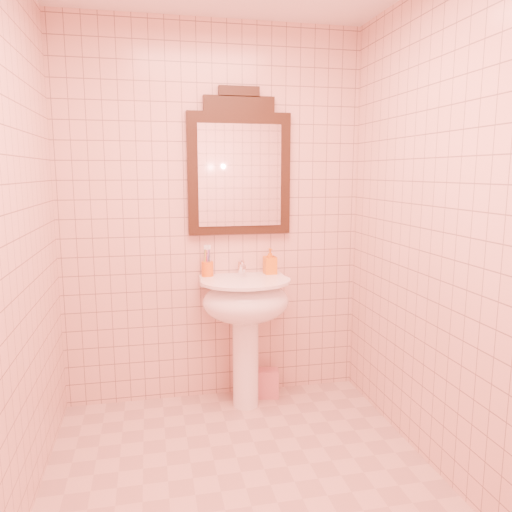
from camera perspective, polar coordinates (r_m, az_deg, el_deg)
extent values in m
plane|color=#C6A18F|center=(2.72, -1.15, -25.01)|extent=(2.20, 2.20, 0.00)
cube|color=beige|center=(3.34, -4.83, 4.48)|extent=(2.00, 0.02, 2.50)
cylinder|color=white|center=(3.36, -1.20, -11.28)|extent=(0.17, 0.17, 0.70)
ellipsoid|color=white|center=(3.22, -1.16, -5.25)|extent=(0.56, 0.46, 0.28)
cube|color=white|center=(3.36, -1.70, -2.64)|extent=(0.56, 0.15, 0.05)
cylinder|color=white|center=(3.19, -1.17, -2.90)|extent=(0.58, 0.58, 0.02)
cylinder|color=white|center=(3.34, -1.71, -1.38)|extent=(0.04, 0.04, 0.09)
cylinder|color=white|center=(3.28, -1.54, -0.96)|extent=(0.02, 0.10, 0.02)
cylinder|color=white|center=(3.24, -1.37, -1.47)|extent=(0.02, 0.02, 0.04)
cube|color=white|center=(3.34, -1.74, -0.43)|extent=(0.02, 0.07, 0.01)
cube|color=black|center=(3.33, -1.92, 9.35)|extent=(0.68, 0.05, 0.79)
cube|color=black|center=(3.36, -1.96, 16.97)|extent=(0.46, 0.05, 0.10)
cube|color=black|center=(3.37, -1.97, 18.27)|extent=(0.26, 0.05, 0.07)
cube|color=white|center=(3.30, -1.83, 9.17)|extent=(0.55, 0.01, 0.66)
cylinder|color=orange|center=(3.31, -5.57, -1.48)|extent=(0.08, 0.08, 0.10)
cylinder|color=silver|center=(3.31, -5.27, -0.76)|extent=(0.01, 0.01, 0.18)
cylinder|color=#338CD8|center=(3.32, -5.42, -0.72)|extent=(0.01, 0.01, 0.18)
cylinder|color=#E5334C|center=(3.32, -5.68, -0.72)|extent=(0.01, 0.01, 0.18)
cylinder|color=#3FBF59|center=(3.31, -5.87, -0.76)|extent=(0.01, 0.01, 0.18)
cylinder|color=#D8CC4C|center=(3.30, -5.84, -0.80)|extent=(0.01, 0.01, 0.18)
cylinder|color=purple|center=(3.29, -5.61, -0.83)|extent=(0.01, 0.01, 0.18)
cylinder|color=#4C4C59|center=(3.29, -5.36, -0.81)|extent=(0.01, 0.01, 0.18)
imported|color=orange|center=(3.36, 1.62, -0.60)|extent=(0.08, 0.09, 0.18)
cube|color=pink|center=(3.57, 1.24, -14.33)|extent=(0.18, 0.13, 0.20)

